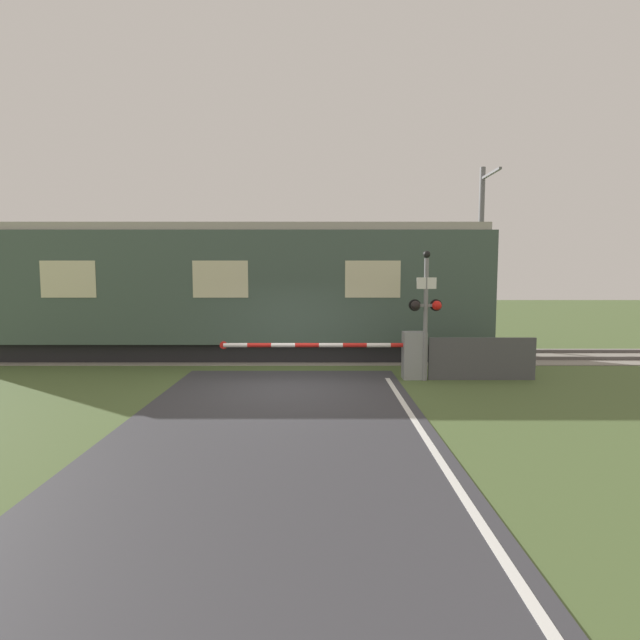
% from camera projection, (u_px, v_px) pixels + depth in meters
% --- Properties ---
extents(ground_plane, '(80.00, 80.00, 0.00)m').
position_uv_depth(ground_plane, '(285.00, 388.00, 11.98)').
color(ground_plane, '#4C6033').
extents(road_strip, '(5.60, 20.00, 0.02)m').
position_uv_depth(road_strip, '(221.00, 613.00, 4.02)').
color(road_strip, '#38383D').
rests_on(road_strip, ground_plane).
extents(track_bed, '(36.00, 3.20, 0.13)m').
position_uv_depth(track_bed, '(294.00, 356.00, 16.41)').
color(track_bed, gray).
rests_on(track_bed, ground_plane).
extents(train, '(16.45, 2.80, 4.27)m').
position_uv_depth(train, '(227.00, 291.00, 16.20)').
color(train, black).
rests_on(train, ground_plane).
extents(crossing_barrier, '(5.36, 0.44, 1.23)m').
position_uv_depth(crossing_barrier, '(398.00, 354.00, 12.96)').
color(crossing_barrier, gray).
rests_on(crossing_barrier, ground_plane).
extents(signal_post, '(0.84, 0.26, 3.31)m').
position_uv_depth(signal_post, '(424.00, 307.00, 12.63)').
color(signal_post, gray).
rests_on(signal_post, ground_plane).
extents(catenary_pole, '(0.20, 1.90, 6.56)m').
position_uv_depth(catenary_pole, '(479.00, 255.00, 18.21)').
color(catenary_pole, slate).
rests_on(catenary_pole, ground_plane).
extents(roadside_fence, '(2.75, 0.06, 1.10)m').
position_uv_depth(roadside_fence, '(480.00, 359.00, 12.83)').
color(roadside_fence, '#4C4C51').
rests_on(roadside_fence, ground_plane).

